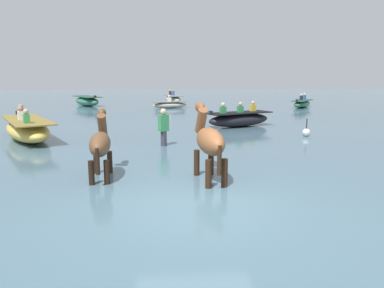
% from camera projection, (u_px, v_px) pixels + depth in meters
% --- Properties ---
extents(ground_plane, '(120.00, 120.00, 0.00)m').
position_uv_depth(ground_plane, '(197.00, 225.00, 6.58)').
color(ground_plane, gray).
extents(water_surface, '(90.00, 90.00, 0.38)m').
position_uv_depth(water_surface, '(179.00, 132.00, 16.35)').
color(water_surface, '#476675').
rests_on(water_surface, ground).
extents(horse_lead_chestnut, '(0.73, 1.92, 2.08)m').
position_uv_depth(horse_lead_chestnut, '(209.00, 143.00, 7.99)').
color(horse_lead_chestnut, brown).
rests_on(horse_lead_chestnut, ground).
extents(horse_trailing_bay, '(0.57, 1.76, 1.91)m').
position_uv_depth(horse_trailing_bay, '(100.00, 146.00, 8.18)').
color(horse_trailing_bay, brown).
rests_on(horse_trailing_bay, ground).
extents(boat_far_offshore, '(2.64, 1.38, 0.94)m').
position_uv_depth(boat_far_offshore, '(170.00, 105.00, 26.04)').
color(boat_far_offshore, '#B2AD9E').
rests_on(boat_far_offshore, water_surface).
extents(boat_near_port, '(3.20, 4.30, 1.24)m').
position_uv_depth(boat_near_port, '(27.00, 129.00, 13.12)').
color(boat_near_port, gold).
rests_on(boat_near_port, water_surface).
extents(boat_near_starboard, '(2.97, 3.67, 0.87)m').
position_uv_depth(boat_near_starboard, '(87.00, 101.00, 27.94)').
color(boat_near_starboard, '#337556').
rests_on(boat_near_starboard, water_surface).
extents(boat_far_inshore, '(1.78, 3.52, 1.12)m').
position_uv_depth(boat_far_inshore, '(173.00, 99.00, 31.00)').
color(boat_far_inshore, '#B2AD9E').
rests_on(boat_far_inshore, water_surface).
extents(boat_distant_east, '(2.42, 2.86, 1.01)m').
position_uv_depth(boat_distant_east, '(302.00, 104.00, 26.56)').
color(boat_distant_east, '#337556').
rests_on(boat_distant_east, water_surface).
extents(boat_distant_west, '(3.40, 2.38, 1.14)m').
position_uv_depth(boat_distant_west, '(239.00, 119.00, 16.59)').
color(boat_distant_west, black).
rests_on(boat_distant_west, water_surface).
extents(person_spectator_far, '(0.38, 0.34, 1.63)m').
position_uv_depth(person_spectator_far, '(164.00, 131.00, 11.99)').
color(person_spectator_far, '#383842').
rests_on(person_spectator_far, ground).
extents(channel_buoy, '(0.30, 0.30, 0.69)m').
position_uv_depth(channel_buoy, '(306.00, 132.00, 13.93)').
color(channel_buoy, silver).
rests_on(channel_buoy, water_surface).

